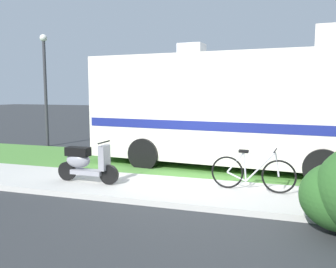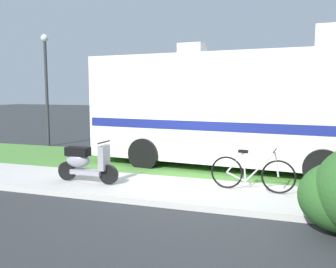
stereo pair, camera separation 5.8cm
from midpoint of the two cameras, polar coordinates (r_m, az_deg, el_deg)
The scene contains 8 objects.
ground_plane at distance 9.03m, azimuth 3.18°, elevation -7.31°, with size 80.00×80.00×0.00m, color #2D3033.
sidewalk at distance 7.90m, azimuth 0.88°, elevation -8.93°, with size 24.00×2.00×0.12m.
grass_strip at distance 10.43m, azimuth 5.34°, elevation -5.16°, with size 24.00×3.40×0.08m.
motorhome_rv at distance 10.23m, azimuth 10.73°, elevation 4.21°, with size 8.05×3.08×3.69m.
scooter at distance 8.48m, azimuth -12.82°, elevation -4.38°, with size 1.54×0.50×0.97m.
bicycle at distance 7.77m, azimuth 13.36°, elevation -5.98°, with size 1.76×0.52×0.90m.
pickup_truck_near at distance 14.80m, azimuth 17.86°, elevation 1.60°, with size 5.75×2.10×1.73m.
street_lamp_post at distance 15.04m, azimuth -18.63°, elevation 8.19°, with size 0.28×0.28×4.37m.
Camera 2 is at (2.30, -8.44, 2.21)m, focal length 38.49 mm.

